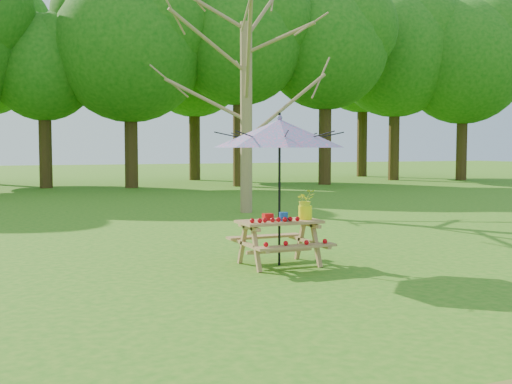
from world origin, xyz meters
name	(u,v)px	position (x,y,z in m)	size (l,w,h in m)	color
picnic_table	(279,243)	(4.12, 2.73, 0.33)	(1.20, 1.32, 0.67)	#936642
patio_umbrella	(280,133)	(4.12, 2.73, 1.95)	(2.44, 2.44, 2.25)	black
produce_bins	(275,217)	(4.06, 2.76, 0.72)	(0.30, 0.43, 0.13)	red
tomatoes_row	(275,220)	(3.97, 2.55, 0.71)	(0.77, 0.13, 0.07)	#C1060E
flower_bucket	(305,204)	(4.53, 2.70, 0.91)	(0.28, 0.24, 0.45)	#FDFF0D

